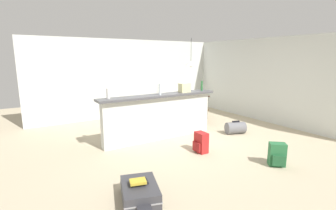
{
  "coord_description": "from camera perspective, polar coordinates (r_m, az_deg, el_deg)",
  "views": [
    {
      "loc": [
        -3.37,
        -4.55,
        1.94
      ],
      "look_at": [
        -0.22,
        0.48,
        0.77
      ],
      "focal_mm": 26.25,
      "sensor_mm": 36.0,
      "label": 1
    }
  ],
  "objects": [
    {
      "name": "book_stack",
      "position": [
        3.55,
        -6.82,
        -17.26
      ],
      "size": [
        0.29,
        0.25,
        0.07
      ],
      "color": "black",
      "rests_on": "suitcase_flat_charcoal"
    },
    {
      "name": "ground_plane",
      "position": [
        6.0,
        4.23,
        -8.06
      ],
      "size": [
        13.0,
        13.0,
        0.05
      ],
      "primitive_type": "cube",
      "color": "#BCAD8E"
    },
    {
      "name": "wall_back",
      "position": [
        8.35,
        -8.2,
        6.24
      ],
      "size": [
        6.6,
        0.1,
        2.5
      ],
      "primitive_type": "cube",
      "color": "silver",
      "rests_on": "ground_plane"
    },
    {
      "name": "backpack_red",
      "position": [
        5.16,
        7.64,
        -8.68
      ],
      "size": [
        0.26,
        0.29,
        0.42
      ],
      "color": "red",
      "rests_on": "ground_plane"
    },
    {
      "name": "duffel_bag_grey",
      "position": [
        6.56,
        15.4,
        -5.13
      ],
      "size": [
        0.55,
        0.45,
        0.34
      ],
      "color": "slate",
      "rests_on": "ground_plane"
    },
    {
      "name": "dining_chair_near_partition",
      "position": [
        7.31,
        7.0,
        -0.22
      ],
      "size": [
        0.47,
        0.47,
        0.93
      ],
      "color": "#4C331E",
      "rests_on": "ground_plane"
    },
    {
      "name": "bottle_clear",
      "position": [
        5.62,
        -1.87,
        3.65
      ],
      "size": [
        0.06,
        0.06,
        0.26
      ],
      "primitive_type": "cylinder",
      "color": "silver",
      "rests_on": "bar_countertop"
    },
    {
      "name": "dining_table",
      "position": [
        7.8,
        4.74,
        1.51
      ],
      "size": [
        1.1,
        0.8,
        0.74
      ],
      "color": "#332319",
      "rests_on": "ground_plane"
    },
    {
      "name": "suitcase_flat_charcoal",
      "position": [
        3.61,
        -6.56,
        -19.43
      ],
      "size": [
        0.68,
        0.89,
        0.22
      ],
      "color": "#38383D",
      "rests_on": "ground_plane"
    },
    {
      "name": "pendant_lamp",
      "position": [
        7.68,
        5.34,
        9.65
      ],
      "size": [
        0.34,
        0.34,
        0.86
      ],
      "color": "black"
    },
    {
      "name": "bar_countertop",
      "position": [
        5.74,
        -1.94,
        2.22
      ],
      "size": [
        2.96,
        0.4,
        0.05
      ],
      "primitive_type": "cube",
      "color": "#4C4C51",
      "rests_on": "partition_half_wall"
    },
    {
      "name": "backpack_green",
      "position": [
        4.93,
        24.02,
        -10.54
      ],
      "size": [
        0.34,
        0.34,
        0.42
      ],
      "color": "#286B3D",
      "rests_on": "ground_plane"
    },
    {
      "name": "bottle_green",
      "position": [
        6.43,
        7.84,
        4.45
      ],
      "size": [
        0.06,
        0.06,
        0.26
      ],
      "primitive_type": "cylinder",
      "color": "#2D6B38",
      "rests_on": "bar_countertop"
    },
    {
      "name": "bottle_white",
      "position": [
        5.3,
        -13.73,
        2.61
      ],
      "size": [
        0.07,
        0.07,
        0.21
      ],
      "primitive_type": "cylinder",
      "color": "silver",
      "rests_on": "bar_countertop"
    },
    {
      "name": "wall_right",
      "position": [
        8.08,
        20.85,
        5.47
      ],
      "size": [
        0.1,
        6.0,
        2.5
      ],
      "primitive_type": "cube",
      "color": "silver",
      "rests_on": "ground_plane"
    },
    {
      "name": "partition_half_wall",
      "position": [
        5.85,
        -1.91,
        -3.02
      ],
      "size": [
        2.8,
        0.2,
        1.03
      ],
      "primitive_type": "cube",
      "color": "silver",
      "rests_on": "ground_plane"
    },
    {
      "name": "grocery_bag",
      "position": [
        6.11,
        3.85,
        4.01
      ],
      "size": [
        0.26,
        0.18,
        0.22
      ],
      "primitive_type": "cube",
      "color": "beige",
      "rests_on": "bar_countertop"
    }
  ]
}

